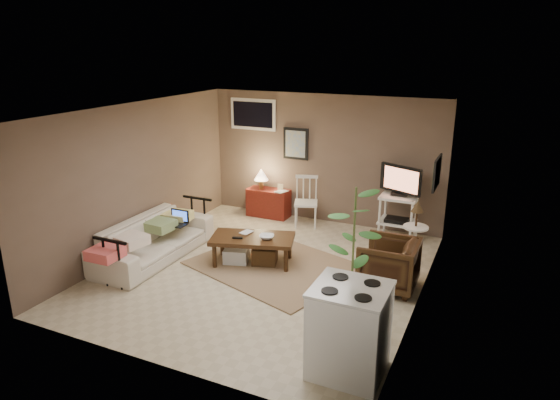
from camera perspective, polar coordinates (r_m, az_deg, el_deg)
The scene contains 20 objects.
floor at distance 7.56m, azimuth -1.83°, elevation -8.14°, with size 5.00×5.00×0.00m, color #C1B293.
art_back at distance 9.47m, azimuth 1.82°, elevation 6.44°, with size 0.50×0.03×0.60m, color black.
art_right at distance 7.39m, azimuth 17.51°, elevation 2.98°, with size 0.03×0.60×0.45m, color black.
window at distance 9.77m, azimuth -3.09°, elevation 9.74°, with size 0.96×0.03×0.60m, color silver.
rug at distance 7.72m, azimuth -0.66°, elevation -7.48°, with size 2.30×1.84×0.02m, color #87674E.
coffee_table at distance 7.71m, azimuth -3.20°, elevation -5.49°, with size 1.39×0.99×0.47m.
sofa at distance 8.10m, azimuth -14.26°, elevation -3.65°, with size 2.17×0.63×0.85m, color beige.
sofa_pillows at distance 7.85m, azimuth -15.14°, elevation -3.64°, with size 0.42×2.06×0.15m, color beige, non-canonical shape.
sofa_end_rails at distance 8.04m, azimuth -13.53°, elevation -4.19°, with size 0.58×2.16×0.73m, color black, non-canonical shape.
laptop at distance 8.21m, azimuth -11.57°, elevation -2.24°, with size 0.33×0.24×0.23m.
red_console at distance 9.76m, azimuth -1.40°, elevation -0.00°, with size 0.82×0.37×0.95m.
spindle_chair at distance 9.25m, azimuth 2.99°, elevation -0.35°, with size 0.53×0.53×0.92m.
tv_stand at distance 8.75m, azimuth 13.42°, elevation -0.11°, with size 0.74×0.50×1.31m.
side_table at distance 7.85m, azimuth 15.28°, elevation -2.80°, with size 0.38×0.38×1.02m.
armchair at distance 7.10m, azimuth 12.31°, elevation -6.91°, with size 0.75×0.71×0.78m, color #321E0D.
potted_plant at distance 5.88m, azimuth 8.35°, elevation -6.06°, with size 0.44×0.44×1.77m.
stove at distance 5.29m, azimuth 7.92°, elevation -14.51°, with size 0.75×0.70×0.98m.
bowl at distance 7.52m, azimuth -1.55°, elevation -3.63°, with size 0.22×0.05×0.22m, color #3E2111.
book_table at distance 7.80m, azimuth -4.29°, elevation -2.95°, with size 0.15×0.02×0.20m, color #3E2111.
book_console at distance 9.54m, azimuth -0.21°, elevation 1.70°, with size 0.18×0.02×0.24m, color #3E2111.
Camera 1 is at (3.07, -6.08, 3.29)m, focal length 32.00 mm.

